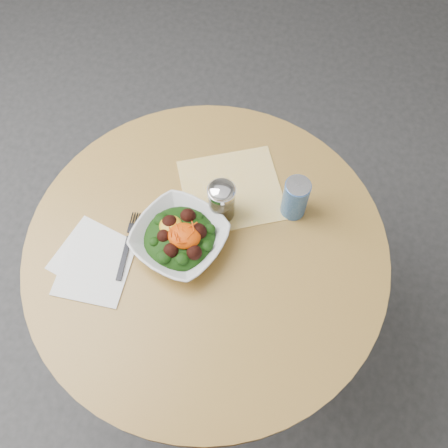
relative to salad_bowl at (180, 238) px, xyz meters
name	(u,v)px	position (x,y,z in m)	size (l,w,h in m)	color
ground	(212,330)	(0.06, 0.00, -0.78)	(6.00, 6.00, 0.00)	#302F32
table	(208,277)	(0.06, 0.00, -0.23)	(0.90, 0.90, 0.75)	black
cloth_napkin	(232,190)	(0.08, 0.18, -0.03)	(0.25, 0.23, 0.00)	#DEA10B
paper_napkins	(93,263)	(-0.19, -0.10, -0.03)	(0.20, 0.22, 0.00)	white
salad_bowl	(180,238)	(0.00, 0.00, 0.00)	(0.28, 0.28, 0.08)	silver
fork	(128,243)	(-0.12, -0.04, -0.02)	(0.04, 0.19, 0.00)	black
spice_shaker	(222,201)	(0.08, 0.11, 0.03)	(0.07, 0.07, 0.12)	silver
beverage_can	(295,198)	(0.25, 0.16, 0.03)	(0.06, 0.06, 0.12)	navy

